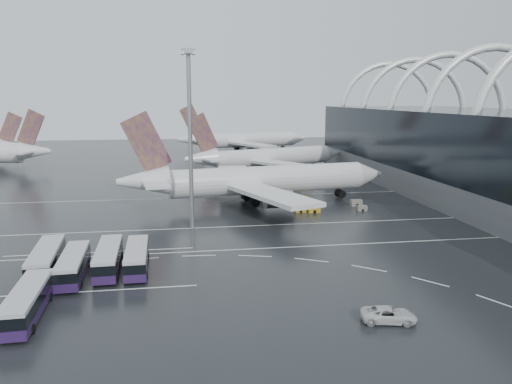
{
  "coord_description": "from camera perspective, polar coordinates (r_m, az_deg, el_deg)",
  "views": [
    {
      "loc": [
        -11.79,
        -75.61,
        23.2
      ],
      "look_at": [
        1.33,
        8.34,
        7.0
      ],
      "focal_mm": 35.0,
      "sensor_mm": 36.0,
      "label": 1
    }
  ],
  "objects": [
    {
      "name": "ground",
      "position": [
        79.96,
        -0.02,
        -6.07
      ],
      "size": [
        420.0,
        420.0,
        0.0
      ],
      "primitive_type": "plane",
      "color": "black",
      "rests_on": "ground"
    },
    {
      "name": "lane_marking_near",
      "position": [
        78.07,
        0.21,
        -6.49
      ],
      "size": [
        120.0,
        0.25,
        0.01
      ],
      "primitive_type": "cube",
      "color": "white",
      "rests_on": "ground"
    },
    {
      "name": "lane_marking_mid",
      "position": [
        91.39,
        -1.18,
        -3.91
      ],
      "size": [
        120.0,
        0.25,
        0.01
      ],
      "primitive_type": "cube",
      "color": "white",
      "rests_on": "ground"
    },
    {
      "name": "lane_marking_far",
      "position": [
        118.5,
        -3.0,
        -0.51
      ],
      "size": [
        120.0,
        0.25,
        0.01
      ],
      "primitive_type": "cube",
      "color": "white",
      "rests_on": "ground"
    },
    {
      "name": "bus_bay_line_south",
      "position": [
        65.12,
        -19.42,
        -10.72
      ],
      "size": [
        28.0,
        0.25,
        0.01
      ],
      "primitive_type": "cube",
      "color": "white",
      "rests_on": "ground"
    },
    {
      "name": "bus_bay_line_north",
      "position": [
        80.03,
        -17.37,
        -6.56
      ],
      "size": [
        28.0,
        0.25,
        0.01
      ],
      "primitive_type": "cube",
      "color": "white",
      "rests_on": "ground"
    },
    {
      "name": "airliner_main",
      "position": [
        108.96,
        -0.13,
        1.26
      ],
      "size": [
        60.7,
        52.7,
        20.57
      ],
      "rotation": [
        0.0,
        0.0,
        0.15
      ],
      "color": "silver",
      "rests_on": "ground"
    },
    {
      "name": "airliner_gate_b",
      "position": [
        153.74,
        1.05,
        3.9
      ],
      "size": [
        53.07,
        47.16,
        18.94
      ],
      "rotation": [
        0.0,
        0.0,
        0.34
      ],
      "color": "silver",
      "rests_on": "ground"
    },
    {
      "name": "airliner_gate_c",
      "position": [
        212.01,
        -1.64,
        5.9
      ],
      "size": [
        57.33,
        52.02,
        20.53
      ],
      "rotation": [
        0.0,
        0.0,
        0.21
      ],
      "color": "silver",
      "rests_on": "ground"
    },
    {
      "name": "bus_row_near_a",
      "position": [
        72.81,
        -22.83,
        -7.11
      ],
      "size": [
        4.19,
        14.06,
        3.41
      ],
      "rotation": [
        0.0,
        0.0,
        1.65
      ],
      "color": "#2A1544",
      "rests_on": "ground"
    },
    {
      "name": "bus_row_near_b",
      "position": [
        69.8,
        -20.17,
        -7.8
      ],
      "size": [
        3.53,
        12.94,
        3.15
      ],
      "rotation": [
        0.0,
        0.0,
        1.62
      ],
      "color": "#2A1544",
      "rests_on": "ground"
    },
    {
      "name": "bus_row_near_c",
      "position": [
        71.07,
        -16.53,
        -7.22
      ],
      "size": [
        3.49,
        13.19,
        3.22
      ],
      "rotation": [
        0.0,
        0.0,
        1.61
      ],
      "color": "#2A1544",
      "rests_on": "ground"
    },
    {
      "name": "bus_row_near_d",
      "position": [
        70.57,
        -13.48,
        -7.25
      ],
      "size": [
        3.31,
        12.68,
        3.1
      ],
      "rotation": [
        0.0,
        0.0,
        1.6
      ],
      "color": "#2A1544",
      "rests_on": "ground"
    },
    {
      "name": "bus_row_far_a",
      "position": [
        59.58,
        -24.69,
        -11.35
      ],
      "size": [
        3.43,
        12.99,
        3.18
      ],
      "rotation": [
        0.0,
        0.0,
        1.61
      ],
      "color": "#2A1544",
      "rests_on": "ground"
    },
    {
      "name": "van_curve_a",
      "position": [
        55.49,
        14.93,
        -13.4
      ],
      "size": [
        6.22,
        3.85,
        1.61
      ],
      "primitive_type": "imported",
      "rotation": [
        0.0,
        0.0,
        1.35
      ],
      "color": "silver",
      "rests_on": "ground"
    },
    {
      "name": "floodlight_mast",
      "position": [
        87.98,
        -7.59,
        8.39
      ],
      "size": [
        2.4,
        2.4,
        31.25
      ],
      "color": "gray",
      "rests_on": "ground"
    },
    {
      "name": "gse_cart_belly_a",
      "position": [
        102.7,
        6.63,
        -1.95
      ],
      "size": [
        2.44,
        1.44,
        1.33
      ],
      "primitive_type": "cube",
      "color": "#B99418",
      "rests_on": "ground"
    },
    {
      "name": "gse_cart_belly_b",
      "position": [
        110.11,
        11.38,
        -1.23
      ],
      "size": [
        2.45,
        1.45,
        1.34
      ],
      "primitive_type": "cube",
      "color": "slate",
      "rests_on": "ground"
    },
    {
      "name": "gse_cart_belly_c",
      "position": [
        102.67,
        5.09,
        -1.98
      ],
      "size": [
        2.11,
        1.25,
        1.15
      ],
      "primitive_type": "cube",
      "color": "#B99418",
      "rests_on": "ground"
    },
    {
      "name": "gse_cart_belly_d",
      "position": [
        105.67,
        12.01,
        -1.82
      ],
      "size": [
        2.01,
        1.19,
        1.1
      ],
      "primitive_type": "cube",
      "color": "slate",
      "rests_on": "ground"
    },
    {
      "name": "gse_cart_belly_e",
      "position": [
        112.71,
        5.33,
        -0.78
      ],
      "size": [
        2.45,
        1.45,
        1.34
      ],
      "primitive_type": "cube",
      "color": "#B99418",
      "rests_on": "ground"
    }
  ]
}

